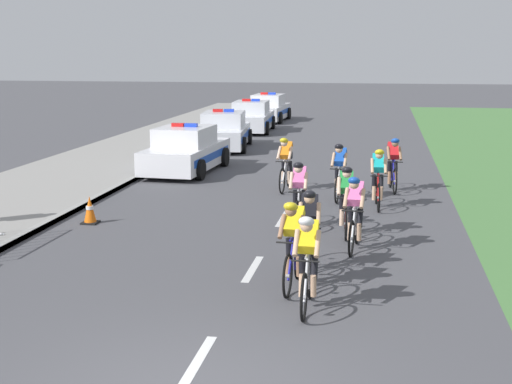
# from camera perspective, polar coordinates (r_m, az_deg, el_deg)

# --- Properties ---
(sidewalk_slab) EXTENTS (4.46, 60.00, 0.12)m
(sidewalk_slab) POSITION_cam_1_polar(r_m,az_deg,el_deg) (23.63, -13.94, 1.49)
(sidewalk_slab) COLOR gray
(sidewalk_slab) RESTS_ON ground
(kerb_edge) EXTENTS (0.16, 60.00, 0.13)m
(kerb_edge) POSITION_cam_1_polar(r_m,az_deg,el_deg) (22.85, -9.00, 1.37)
(kerb_edge) COLOR #9E9E99
(kerb_edge) RESTS_ON ground
(lane_markings_centre) EXTENTS (0.14, 17.60, 0.01)m
(lane_markings_centre) POSITION_cam_1_polar(r_m,az_deg,el_deg) (13.13, -0.25, -6.08)
(lane_markings_centre) COLOR white
(lane_markings_centre) RESTS_ON ground
(cyclist_lead) EXTENTS (0.42, 1.72, 1.56)m
(cyclist_lead) POSITION_cam_1_polar(r_m,az_deg,el_deg) (10.94, 4.11, -5.38)
(cyclist_lead) COLOR black
(cyclist_lead) RESTS_ON ground
(cyclist_second) EXTENTS (0.43, 1.72, 1.56)m
(cyclist_second) POSITION_cam_1_polar(r_m,az_deg,el_deg) (11.89, 2.97, -4.01)
(cyclist_second) COLOR black
(cyclist_second) RESTS_ON ground
(cyclist_third) EXTENTS (0.43, 1.72, 1.56)m
(cyclist_third) POSITION_cam_1_polar(r_m,az_deg,el_deg) (12.85, 4.25, -2.87)
(cyclist_third) COLOR black
(cyclist_third) RESTS_ON ground
(cyclist_fourth) EXTENTS (0.44, 1.72, 1.56)m
(cyclist_fourth) POSITION_cam_1_polar(r_m,az_deg,el_deg) (14.25, 7.82, -1.55)
(cyclist_fourth) COLOR black
(cyclist_fourth) RESTS_ON ground
(cyclist_fifth) EXTENTS (0.42, 1.72, 1.56)m
(cyclist_fifth) POSITION_cam_1_polar(r_m,az_deg,el_deg) (15.96, 3.41, -0.09)
(cyclist_fifth) COLOR black
(cyclist_fifth) RESTS_ON ground
(cyclist_sixth) EXTENTS (0.43, 1.72, 1.56)m
(cyclist_sixth) POSITION_cam_1_polar(r_m,az_deg,el_deg) (15.43, 7.14, -0.55)
(cyclist_sixth) COLOR black
(cyclist_sixth) RESTS_ON ground
(cyclist_seventh) EXTENTS (0.43, 1.72, 1.56)m
(cyclist_seventh) POSITION_cam_1_polar(r_m,az_deg,el_deg) (18.19, 9.62, 1.16)
(cyclist_seventh) COLOR black
(cyclist_seventh) RESTS_ON ground
(cyclist_eighth) EXTENTS (0.44, 1.72, 1.56)m
(cyclist_eighth) POSITION_cam_1_polar(r_m,az_deg,el_deg) (19.07, 6.64, 1.70)
(cyclist_eighth) COLOR black
(cyclist_eighth) RESTS_ON ground
(cyclist_ninth) EXTENTS (0.44, 1.72, 1.56)m
(cyclist_ninth) POSITION_cam_1_polar(r_m,az_deg,el_deg) (20.21, 2.37, 2.30)
(cyclist_ninth) COLOR black
(cyclist_ninth) RESTS_ON ground
(cyclist_tenth) EXTENTS (0.45, 1.72, 1.56)m
(cyclist_tenth) POSITION_cam_1_polar(r_m,az_deg,el_deg) (20.49, 10.78, 2.24)
(cyclist_tenth) COLOR black
(cyclist_tenth) RESTS_ON ground
(police_car_nearest) EXTENTS (2.20, 4.50, 1.59)m
(police_car_nearest) POSITION_cam_1_polar(r_m,az_deg,el_deg) (23.48, -5.56, 3.24)
(police_car_nearest) COLOR white
(police_car_nearest) RESTS_ON ground
(police_car_second) EXTENTS (2.32, 4.55, 1.59)m
(police_car_second) POSITION_cam_1_polar(r_m,az_deg,el_deg) (29.00, -2.55, 4.78)
(police_car_second) COLOR silver
(police_car_second) RESTS_ON ground
(police_car_third) EXTENTS (2.14, 4.47, 1.59)m
(police_car_third) POSITION_cam_1_polar(r_m,az_deg,el_deg) (35.04, -0.37, 5.89)
(police_car_third) COLOR silver
(police_car_third) RESTS_ON ground
(police_car_furthest) EXTENTS (2.14, 4.47, 1.59)m
(police_car_furthest) POSITION_cam_1_polar(r_m,az_deg,el_deg) (40.33, 0.99, 6.59)
(police_car_furthest) COLOR white
(police_car_furthest) RESTS_ON ground
(traffic_cone_near) EXTENTS (0.36, 0.36, 0.64)m
(traffic_cone_near) POSITION_cam_1_polar(r_m,az_deg,el_deg) (16.86, -12.99, -1.40)
(traffic_cone_near) COLOR black
(traffic_cone_near) RESTS_ON ground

